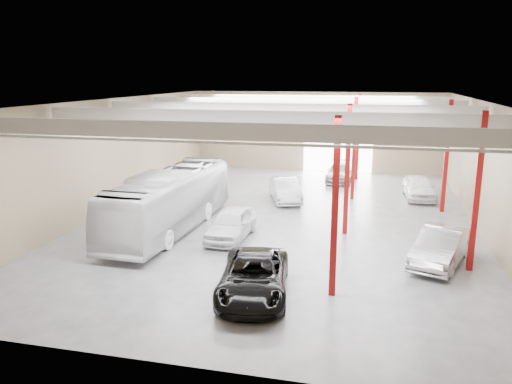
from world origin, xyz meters
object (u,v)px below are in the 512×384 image
at_px(car_row_c, 340,172).
at_px(car_right_near, 441,247).
at_px(coach_bus, 170,200).
at_px(car_row_b, 285,190).
at_px(car_right_far, 419,187).
at_px(car_row_a, 231,224).
at_px(black_sedan, 254,277).

height_order(car_row_c, car_right_near, car_right_near).
distance_m(coach_bus, car_right_near, 14.18).
height_order(car_row_b, car_row_c, car_row_b).
xyz_separation_m(car_row_c, car_right_near, (5.80, -17.52, 0.10)).
distance_m(coach_bus, car_right_far, 17.68).
relative_size(coach_bus, car_row_a, 2.56).
xyz_separation_m(black_sedan, car_right_far, (7.47, 18.04, 0.02)).
xyz_separation_m(car_row_a, car_right_far, (10.30, 11.47, 0.00)).
relative_size(black_sedan, car_row_c, 1.13).
height_order(coach_bus, car_row_b, coach_bus).
bearing_deg(car_right_far, car_row_b, -166.29).
relative_size(car_row_b, car_right_near, 0.96).
bearing_deg(black_sedan, coach_bus, 123.17).
bearing_deg(car_row_b, car_row_c, 48.25).
distance_m(coach_bus, car_row_a, 3.87).
bearing_deg(car_row_b, car_right_near, -67.15).
height_order(coach_bus, car_right_near, coach_bus).
relative_size(coach_bus, car_right_far, 2.55).
distance_m(car_row_b, car_right_far, 9.41).
distance_m(black_sedan, car_row_b, 15.23).
bearing_deg(car_row_a, black_sedan, -65.76).
distance_m(car_row_a, car_row_c, 16.81).
xyz_separation_m(coach_bus, car_right_far, (14.00, 10.75, -0.87)).
height_order(black_sedan, car_row_a, car_row_a).
bearing_deg(coach_bus, car_right_near, -6.54).
relative_size(car_row_b, car_right_far, 1.02).
relative_size(car_row_a, car_row_c, 0.94).
height_order(car_row_a, car_row_c, car_row_a).
height_order(black_sedan, car_row_b, car_row_b).
bearing_deg(black_sedan, car_right_near, 26.42).
height_order(car_row_a, car_right_far, car_right_far).
height_order(black_sedan, car_right_far, car_right_far).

